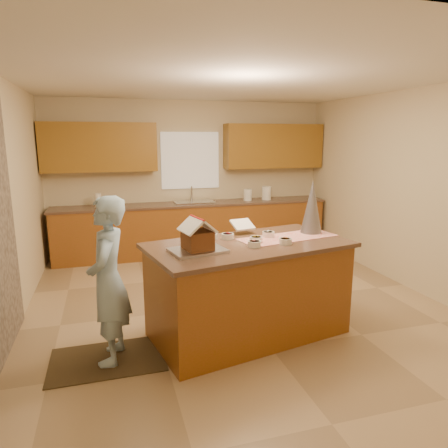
{
  "coord_description": "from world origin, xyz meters",
  "views": [
    {
      "loc": [
        -1.48,
        -4.53,
        2.05
      ],
      "look_at": [
        -0.1,
        0.2,
        1.0
      ],
      "focal_mm": 32.51,
      "sensor_mm": 36.0,
      "label": 1
    }
  ],
  "objects_px": {
    "tinsel_tree": "(312,207)",
    "boy": "(108,281)",
    "island_base": "(248,291)",
    "gingerbread_house": "(197,237)"
  },
  "relations": [
    {
      "from": "island_base",
      "to": "tinsel_tree",
      "type": "height_order",
      "value": "tinsel_tree"
    },
    {
      "from": "island_base",
      "to": "boy",
      "type": "height_order",
      "value": "boy"
    },
    {
      "from": "tinsel_tree",
      "to": "boy",
      "type": "distance_m",
      "value": 2.3
    },
    {
      "from": "island_base",
      "to": "gingerbread_house",
      "type": "relative_size",
      "value": 5.47
    },
    {
      "from": "tinsel_tree",
      "to": "boy",
      "type": "relative_size",
      "value": 0.39
    },
    {
      "from": "boy",
      "to": "tinsel_tree",
      "type": "bearing_deg",
      "value": 111.49
    },
    {
      "from": "tinsel_tree",
      "to": "gingerbread_house",
      "type": "distance_m",
      "value": 1.46
    },
    {
      "from": "gingerbread_house",
      "to": "island_base",
      "type": "bearing_deg",
      "value": 16.72
    },
    {
      "from": "gingerbread_house",
      "to": "boy",
      "type": "bearing_deg",
      "value": 177.56
    },
    {
      "from": "tinsel_tree",
      "to": "gingerbread_house",
      "type": "height_order",
      "value": "tinsel_tree"
    }
  ]
}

